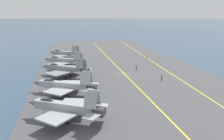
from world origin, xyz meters
TOP-DOWN VIEW (x-y plane):
  - ground_plane at (0.00, 0.00)m, footprint 2000.00×2000.00m
  - carrier_deck at (0.00, 0.00)m, footprint 194.80×54.94m
  - deck_stripe_foul_line at (0.00, -15.11)m, footprint 175.08×9.86m
  - deck_stripe_centerline at (0.00, 0.00)m, footprint 175.32×0.36m
  - parked_jet_nearest at (-31.47, 18.63)m, footprint 12.56×15.30m
  - parked_jet_second at (-16.38, 18.76)m, footprint 12.38×16.50m
  - parked_jet_third at (-0.14, 18.62)m, footprint 14.26×15.98m
  - parked_jet_fourth at (13.92, 18.87)m, footprint 13.76×16.15m
  - parked_jet_fifth at (29.96, 18.67)m, footprint 12.88×14.99m
  - crew_purple_vest at (4.34, -5.32)m, footprint 0.43×0.46m
  - crew_brown_vest at (-9.15, -8.97)m, footprint 0.34×0.43m
  - crew_yellow_vest at (24.86, -16.13)m, footprint 0.44×0.46m

SIDE VIEW (x-z plane):
  - ground_plane at x=0.00m, z-range 0.00..0.00m
  - carrier_deck at x=0.00m, z-range 0.00..0.40m
  - deck_stripe_foul_line at x=0.00m, z-range 0.40..0.41m
  - deck_stripe_centerline at x=0.00m, z-range 0.40..0.41m
  - crew_brown_vest at x=-9.15m, z-range 0.48..2.17m
  - crew_yellow_vest at x=24.86m, z-range 0.49..2.22m
  - crew_purple_vest at x=4.34m, z-range 0.49..2.30m
  - parked_jet_second at x=-16.38m, z-range -0.36..5.63m
  - parked_jet_fourth at x=13.92m, z-range -0.11..5.84m
  - parked_jet_fifth at x=29.96m, z-range -0.17..5.91m
  - parked_jet_third at x=-0.14m, z-range -0.12..6.07m
  - parked_jet_nearest at x=-31.47m, z-range -0.11..6.19m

